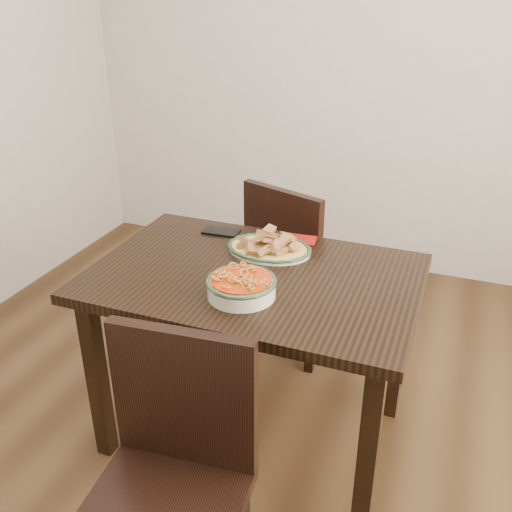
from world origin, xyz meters
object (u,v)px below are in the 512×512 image
(dining_table, at_px, (254,297))
(noodle_bowl, at_px, (241,284))
(chair_near, at_px, (172,470))
(fish_plate, at_px, (269,241))
(smartphone, at_px, (221,232))
(chair_far, at_px, (295,262))

(dining_table, height_order, noodle_bowl, noodle_bowl)
(chair_near, bearing_deg, noodle_bowl, 86.73)
(chair_near, distance_m, fish_plate, 0.96)
(dining_table, relative_size, fish_plate, 3.59)
(chair_near, bearing_deg, smartphone, 101.29)
(dining_table, bearing_deg, smartphone, 132.20)
(fish_plate, bearing_deg, chair_far, 92.55)
(fish_plate, xyz_separation_m, noodle_bowl, (0.03, -0.36, -0.00))
(chair_far, distance_m, chair_near, 1.34)
(chair_far, relative_size, noodle_bowl, 3.69)
(smartphone, bearing_deg, fish_plate, -24.79)
(fish_plate, xyz_separation_m, smartphone, (-0.25, 0.10, -0.04))
(noodle_bowl, distance_m, smartphone, 0.53)
(chair_near, bearing_deg, fish_plate, 87.88)
(chair_far, height_order, smartphone, chair_far)
(chair_near, height_order, fish_plate, chair_near)
(noodle_bowl, bearing_deg, smartphone, 121.63)
(noodle_bowl, bearing_deg, chair_far, 93.61)
(smartphone, bearing_deg, chair_far, 50.86)
(dining_table, bearing_deg, chair_far, 92.78)
(chair_far, bearing_deg, noodle_bowl, 113.39)
(chair_far, xyz_separation_m, chair_near, (0.07, -1.33, 0.00))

